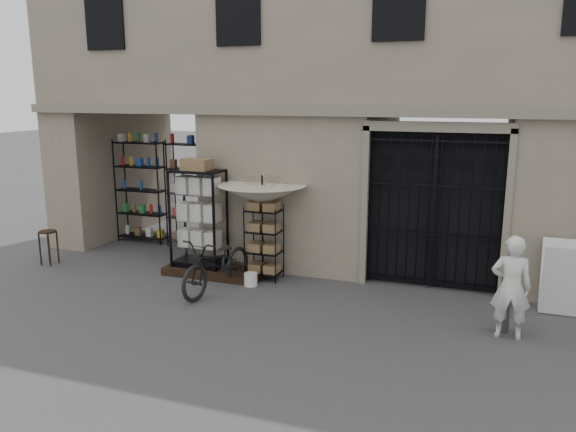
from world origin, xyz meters
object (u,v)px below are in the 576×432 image
at_px(wire_rack, 264,244).
at_px(shopkeeper, 506,337).
at_px(market_umbrella, 262,189).
at_px(steel_bollard, 505,305).
at_px(bicycle, 218,290).
at_px(easel_sign, 560,278).
at_px(white_bucket, 251,279).
at_px(wooden_stool, 49,247).
at_px(display_cabinet, 199,223).

height_order(wire_rack, shopkeeper, wire_rack).
relative_size(wire_rack, market_umbrella, 0.60).
xyz_separation_m(steel_bollard, shopkeeper, (0.05, -0.20, -0.44)).
relative_size(bicycle, easel_sign, 1.65).
bearing_deg(market_umbrella, white_bucket, -91.64).
distance_m(white_bucket, easel_sign, 5.37).
bearing_deg(market_umbrella, steel_bollard, -15.34).
xyz_separation_m(wire_rack, easel_sign, (5.23, -0.06, -0.10)).
height_order(market_umbrella, easel_sign, market_umbrella).
height_order(wire_rack, bicycle, wire_rack).
relative_size(market_umbrella, easel_sign, 2.04).
distance_m(white_bucket, shopkeeper, 4.61).
bearing_deg(easel_sign, white_bucket, -175.54).
bearing_deg(easel_sign, wire_rack, 179.63).
height_order(white_bucket, wooden_stool, wooden_stool).
bearing_deg(shopkeeper, wooden_stool, -6.42).
bearing_deg(wire_rack, market_umbrella, 98.03).
bearing_deg(display_cabinet, market_umbrella, -9.32).
relative_size(white_bucket, easel_sign, 0.21).
bearing_deg(bicycle, white_bucket, 54.66).
bearing_deg(shopkeeper, white_bucket, -12.86).
xyz_separation_m(display_cabinet, easel_sign, (6.62, -0.01, -0.40)).
xyz_separation_m(white_bucket, steel_bollard, (4.48, -0.65, 0.32)).
distance_m(display_cabinet, bicycle, 1.58).
bearing_deg(steel_bollard, display_cabinet, 169.69).
bearing_deg(steel_bollard, bicycle, 177.78).
bearing_deg(white_bucket, easel_sign, 4.17).
distance_m(wire_rack, easel_sign, 5.23).
distance_m(wire_rack, bicycle, 1.28).
xyz_separation_m(bicycle, steel_bollard, (4.94, -0.19, 0.44)).
height_order(bicycle, shopkeeper, bicycle).
relative_size(shopkeeper, easel_sign, 1.31).
relative_size(market_umbrella, white_bucket, 9.69).
distance_m(steel_bollard, easel_sign, 1.35).
relative_size(wooden_stool, shopkeeper, 0.47).
bearing_deg(bicycle, steel_bollard, 7.56).
distance_m(shopkeeper, easel_sign, 1.60).
bearing_deg(wooden_stool, market_umbrella, 9.42).
height_order(market_umbrella, white_bucket, market_umbrella).
xyz_separation_m(steel_bollard, easel_sign, (0.85, 1.04, 0.18)).
xyz_separation_m(white_bucket, bicycle, (-0.46, -0.46, -0.12)).
bearing_deg(wire_rack, wooden_stool, 163.13).
height_order(display_cabinet, bicycle, display_cabinet).
bearing_deg(wooden_stool, wire_rack, 7.73).
distance_m(display_cabinet, steel_bollard, 5.89).
distance_m(wooden_stool, steel_bollard, 9.07).
distance_m(wooden_stool, shopkeeper, 9.14).
bearing_deg(display_cabinet, shopkeeper, -29.04).
bearing_deg(market_umbrella, wooden_stool, -170.58).
height_order(wire_rack, white_bucket, wire_rack).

